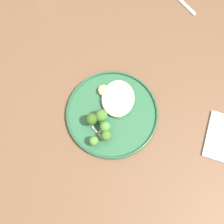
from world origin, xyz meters
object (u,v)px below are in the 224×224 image
at_px(broccoli_floret_tall_stalk, 94,141).
at_px(broccoli_floret_near_rim, 107,136).
at_px(seared_scallop_large_seared, 118,112).
at_px(broccoli_floret_left_leaning, 91,119).
at_px(dinner_plate, 112,113).
at_px(folded_napkin, 221,137).
at_px(seared_scallop_tiny_bay, 118,98).
at_px(broccoli_floret_split_head, 105,127).
at_px(broccoli_floret_right_tilted, 101,116).
at_px(seared_scallop_half_hidden, 104,91).
at_px(seared_scallop_front_small, 114,105).
at_px(seared_scallop_tilted_round, 126,103).

relative_size(broccoli_floret_tall_stalk, broccoli_floret_near_rim, 0.90).
distance_m(seared_scallop_large_seared, broccoli_floret_left_leaning, 0.09).
bearing_deg(dinner_plate, folded_napkin, -96.44).
height_order(seared_scallop_tiny_bay, folded_napkin, seared_scallop_tiny_bay).
xyz_separation_m(broccoli_floret_split_head, broccoli_floret_tall_stalk, (-0.04, 0.03, -0.01)).
distance_m(seared_scallop_tiny_bay, folded_napkin, 0.34).
distance_m(seared_scallop_tiny_bay, seared_scallop_large_seared, 0.05).
height_order(seared_scallop_large_seared, broccoli_floret_right_tilted, broccoli_floret_right_tilted).
distance_m(seared_scallop_large_seared, broccoli_floret_right_tilted, 0.06).
xyz_separation_m(seared_scallop_half_hidden, broccoli_floret_tall_stalk, (-0.17, 0.01, 0.01)).
relative_size(seared_scallop_front_small, broccoli_floret_tall_stalk, 0.53).
distance_m(dinner_plate, broccoli_floret_right_tilted, 0.05).
bearing_deg(broccoli_floret_left_leaning, broccoli_floret_near_rim, -129.74).
bearing_deg(seared_scallop_large_seared, broccoli_floret_left_leaning, 116.63).
bearing_deg(seared_scallop_tiny_bay, broccoli_floret_right_tilted, 147.75).
distance_m(broccoli_floret_split_head, broccoli_floret_right_tilted, 0.04).
relative_size(broccoli_floret_tall_stalk, broccoli_floret_right_tilted, 0.75).
bearing_deg(broccoli_floret_right_tilted, seared_scallop_tilted_round, -50.62).
bearing_deg(seared_scallop_front_small, broccoli_floret_near_rim, 175.06).
relative_size(seared_scallop_tilted_round, broccoli_floret_near_rim, 0.61).
relative_size(seared_scallop_tiny_bay, broccoli_floret_tall_stalk, 0.84).
relative_size(seared_scallop_large_seared, broccoli_floret_split_head, 0.63).
relative_size(seared_scallop_tilted_round, broccoli_floret_right_tilted, 0.51).
distance_m(broccoli_floret_left_leaning, broccoli_floret_near_rim, 0.07).
bearing_deg(folded_napkin, seared_scallop_large_seared, 83.01).
xyz_separation_m(seared_scallop_large_seared, broccoli_floret_tall_stalk, (-0.10, 0.06, 0.01)).
xyz_separation_m(broccoli_floret_tall_stalk, broccoli_floret_right_tilted, (0.08, -0.01, 0.01)).
height_order(dinner_plate, broccoli_floret_near_rim, broccoli_floret_near_rim).
bearing_deg(seared_scallop_tilted_round, folded_napkin, -103.52).
bearing_deg(broccoli_floret_left_leaning, broccoli_floret_split_head, -113.39).
distance_m(dinner_plate, seared_scallop_tiny_bay, 0.05).
height_order(dinner_plate, seared_scallop_half_hidden, seared_scallop_half_hidden).
relative_size(seared_scallop_tiny_bay, broccoli_floret_right_tilted, 0.63).
bearing_deg(broccoli_floret_near_rim, seared_scallop_large_seared, -17.37).
bearing_deg(seared_scallop_tiny_bay, dinner_plate, 162.98).
bearing_deg(broccoli_floret_near_rim, seared_scallop_tiny_bay, -8.96).
bearing_deg(seared_scallop_front_small, seared_scallop_tiny_bay, -26.23).
xyz_separation_m(seared_scallop_large_seared, folded_napkin, (-0.04, -0.32, -0.02)).
bearing_deg(seared_scallop_front_small, seared_scallop_half_hidden, 40.14).
relative_size(broccoli_floret_left_leaning, broccoli_floret_tall_stalk, 1.35).
height_order(seared_scallop_front_small, seared_scallop_large_seared, seared_scallop_large_seared).
bearing_deg(seared_scallop_half_hidden, broccoli_floret_left_leaning, 167.52).
bearing_deg(seared_scallop_large_seared, seared_scallop_front_small, 34.70).
relative_size(seared_scallop_tiny_bay, folded_napkin, 0.23).
height_order(seared_scallop_front_small, folded_napkin, seared_scallop_front_small).
height_order(broccoli_floret_left_leaning, broccoli_floret_tall_stalk, broccoli_floret_left_leaning).
bearing_deg(seared_scallop_tiny_bay, seared_scallop_tilted_round, -117.18).
distance_m(seared_scallop_tilted_round, seared_scallop_large_seared, 0.04).
bearing_deg(broccoli_floret_left_leaning, folded_napkin, -90.11).
bearing_deg(seared_scallop_large_seared, broccoli_floret_tall_stalk, 148.02).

